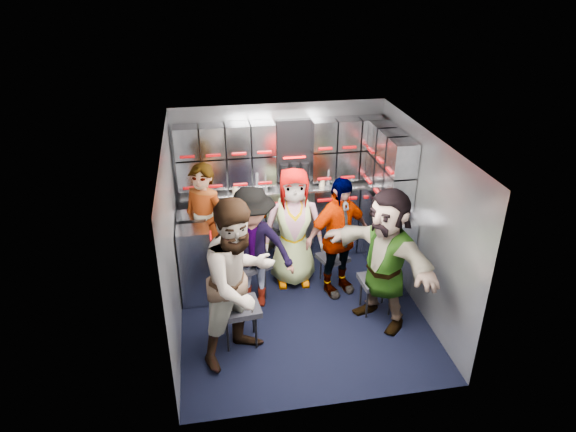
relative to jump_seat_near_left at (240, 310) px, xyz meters
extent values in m
plane|color=black|center=(0.75, 0.47, -0.43)|extent=(3.00, 3.00, 0.00)
cube|color=gray|center=(0.75, 1.97, 0.62)|extent=(2.80, 0.04, 2.10)
cube|color=gray|center=(-0.65, 0.47, 0.62)|extent=(0.04, 3.00, 2.10)
cube|color=gray|center=(2.15, 0.47, 0.62)|extent=(0.04, 3.00, 2.10)
cube|color=silver|center=(0.75, 0.47, 1.67)|extent=(2.80, 3.00, 0.02)
cube|color=#9598A4|center=(0.75, 1.76, 0.07)|extent=(2.68, 0.38, 0.99)
cube|color=#9598A4|center=(-0.44, 1.03, 0.07)|extent=(0.38, 0.76, 0.99)
cube|color=#B9BBC0|center=(0.75, 1.76, 0.59)|extent=(2.68, 0.42, 0.03)
cube|color=#9598A4|center=(0.75, 1.82, 1.06)|extent=(2.68, 0.28, 0.82)
cube|color=#9598A4|center=(2.00, 1.17, 1.06)|extent=(0.28, 1.00, 0.82)
cube|color=#9598A4|center=(2.00, 1.07, 0.07)|extent=(0.28, 1.20, 1.00)
cube|color=#B1060A|center=(0.75, 1.56, 0.45)|extent=(2.60, 0.02, 0.03)
cube|color=black|center=(0.00, 0.00, 0.02)|extent=(0.45, 0.43, 0.06)
cylinder|color=black|center=(-0.15, -0.13, -0.21)|extent=(0.03, 0.03, 0.43)
cylinder|color=black|center=(0.15, -0.13, -0.21)|extent=(0.03, 0.03, 0.43)
cylinder|color=black|center=(-0.15, 0.13, -0.21)|extent=(0.03, 0.03, 0.43)
cylinder|color=black|center=(0.15, 0.13, -0.21)|extent=(0.03, 0.03, 0.43)
cube|color=black|center=(0.22, 0.87, 0.00)|extent=(0.51, 0.50, 0.06)
cylinder|color=black|center=(0.07, 0.74, -0.22)|extent=(0.02, 0.02, 0.41)
cylinder|color=black|center=(0.36, 0.74, -0.22)|extent=(0.02, 0.02, 0.41)
cylinder|color=black|center=(0.07, 0.99, -0.22)|extent=(0.02, 0.02, 0.41)
cylinder|color=black|center=(0.36, 0.99, -0.22)|extent=(0.02, 0.02, 0.41)
cube|color=black|center=(0.77, 1.25, -0.01)|extent=(0.46, 0.45, 0.06)
cylinder|color=black|center=(0.63, 1.13, -0.23)|extent=(0.02, 0.02, 0.40)
cylinder|color=black|center=(0.91, 1.13, -0.23)|extent=(0.02, 0.02, 0.40)
cylinder|color=black|center=(0.63, 1.37, -0.23)|extent=(0.02, 0.02, 0.40)
cylinder|color=black|center=(0.91, 1.37, -0.23)|extent=(0.02, 0.02, 0.40)
cube|color=black|center=(1.25, 0.94, -0.06)|extent=(0.42, 0.41, 0.05)
cylinder|color=black|center=(1.13, 0.83, -0.25)|extent=(0.02, 0.02, 0.36)
cylinder|color=black|center=(1.38, 0.83, -0.25)|extent=(0.02, 0.02, 0.36)
cylinder|color=black|center=(1.13, 1.05, -0.25)|extent=(0.02, 0.02, 0.36)
cylinder|color=black|center=(1.38, 1.05, -0.25)|extent=(0.02, 0.02, 0.36)
cube|color=black|center=(1.61, 0.29, -0.02)|extent=(0.39, 0.37, 0.06)
cylinder|color=black|center=(1.47, 0.17, -0.23)|extent=(0.02, 0.02, 0.39)
cylinder|color=black|center=(1.75, 0.17, -0.23)|extent=(0.02, 0.02, 0.39)
cylinder|color=black|center=(1.47, 0.41, -0.23)|extent=(0.02, 0.02, 0.39)
cylinder|color=black|center=(1.75, 0.41, -0.23)|extent=(0.02, 0.02, 0.39)
imported|color=black|center=(-0.30, 1.17, 0.39)|extent=(0.71, 0.67, 1.64)
imported|color=black|center=(0.00, -0.18, 0.47)|extent=(1.11, 1.06, 1.80)
imported|color=black|center=(0.22, 0.69, 0.33)|extent=(1.10, 0.82, 1.52)
imported|color=black|center=(0.77, 1.07, 0.35)|extent=(0.79, 0.55, 1.55)
imported|color=black|center=(1.25, 0.76, 0.34)|extent=(0.97, 0.67, 1.53)
imported|color=black|center=(1.61, 0.11, 0.40)|extent=(1.21, 1.56, 1.65)
cylinder|color=white|center=(0.51, 1.71, 0.71)|extent=(0.06, 0.06, 0.22)
cylinder|color=white|center=(0.40, 1.71, 0.73)|extent=(0.07, 0.07, 0.26)
cylinder|color=white|center=(1.35, 1.71, 0.72)|extent=(0.07, 0.07, 0.23)
cylinder|color=tan|center=(0.11, 1.70, 0.65)|extent=(0.08, 0.08, 0.09)
cylinder|color=tan|center=(1.27, 1.70, 0.65)|extent=(0.07, 0.07, 0.10)
camera|label=1|loc=(-0.25, -4.41, 3.35)|focal=32.00mm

